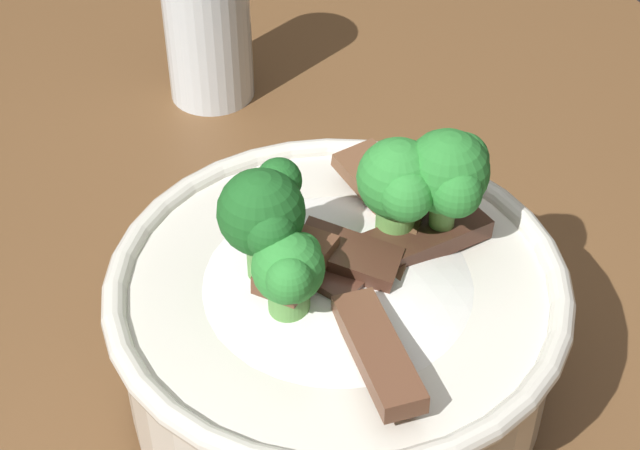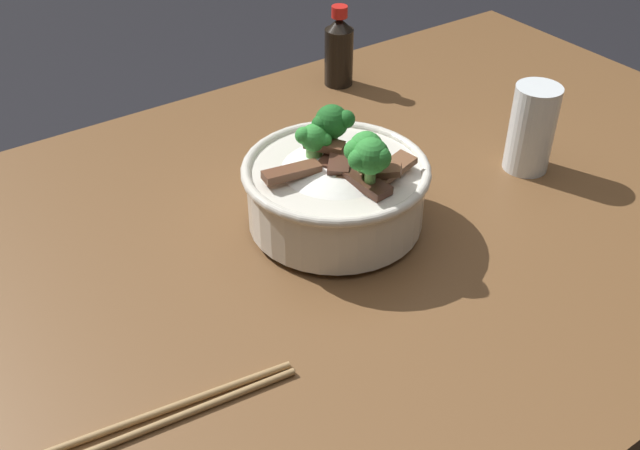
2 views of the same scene
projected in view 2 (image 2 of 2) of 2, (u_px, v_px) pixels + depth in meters
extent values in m
cube|color=brown|center=(392.00, 216.00, 0.96)|extent=(1.19, 0.82, 0.05)
cube|color=brown|center=(465.00, 212.00, 1.66)|extent=(0.07, 0.07, 0.76)
cylinder|color=silver|center=(337.00, 224.00, 0.89)|extent=(0.09, 0.09, 0.01)
cylinder|color=silver|center=(338.00, 197.00, 0.87)|extent=(0.21, 0.21, 0.07)
torus|color=silver|center=(338.00, 171.00, 0.85)|extent=(0.22, 0.22, 0.01)
ellipsoid|color=white|center=(338.00, 185.00, 0.86)|extent=(0.18, 0.18, 0.06)
cube|color=brown|center=(367.00, 173.00, 0.82)|extent=(0.07, 0.07, 0.02)
cube|color=brown|center=(388.00, 172.00, 0.83)|extent=(0.08, 0.04, 0.02)
cube|color=brown|center=(324.00, 145.00, 0.85)|extent=(0.05, 0.05, 0.01)
cube|color=brown|center=(292.00, 172.00, 0.82)|extent=(0.07, 0.03, 0.01)
cube|color=#4C2B1E|center=(340.00, 160.00, 0.84)|extent=(0.05, 0.05, 0.02)
cube|color=#4C2B1E|center=(363.00, 180.00, 0.82)|extent=(0.03, 0.07, 0.01)
cube|color=#4C2B1E|center=(332.00, 157.00, 0.85)|extent=(0.05, 0.04, 0.01)
cylinder|color=#6BA84C|center=(370.00, 179.00, 0.81)|extent=(0.01, 0.01, 0.03)
sphere|color=#2D8433|center=(371.00, 156.00, 0.79)|extent=(0.04, 0.04, 0.04)
sphere|color=#2D8433|center=(359.00, 160.00, 0.78)|extent=(0.02, 0.02, 0.02)
sphere|color=#2D8433|center=(379.00, 158.00, 0.78)|extent=(0.03, 0.03, 0.03)
cylinder|color=#5B9947|center=(332.00, 142.00, 0.87)|extent=(0.02, 0.02, 0.03)
sphere|color=#1E6023|center=(332.00, 121.00, 0.85)|extent=(0.04, 0.04, 0.04)
sphere|color=#1E6023|center=(321.00, 125.00, 0.85)|extent=(0.02, 0.02, 0.02)
sphere|color=#1E6023|center=(346.00, 119.00, 0.85)|extent=(0.02, 0.02, 0.02)
cylinder|color=#5B9947|center=(314.00, 153.00, 0.86)|extent=(0.02, 0.02, 0.02)
sphere|color=green|center=(314.00, 138.00, 0.85)|extent=(0.03, 0.03, 0.03)
sphere|color=green|center=(304.00, 136.00, 0.84)|extent=(0.02, 0.02, 0.02)
sphere|color=green|center=(324.00, 140.00, 0.84)|extent=(0.02, 0.02, 0.02)
cylinder|color=#6BA84C|center=(365.00, 169.00, 0.82)|extent=(0.02, 0.02, 0.03)
sphere|color=green|center=(366.00, 149.00, 0.81)|extent=(0.04, 0.04, 0.04)
sphere|color=green|center=(355.00, 151.00, 0.80)|extent=(0.03, 0.03, 0.03)
sphere|color=green|center=(375.00, 155.00, 0.80)|extent=(0.02, 0.02, 0.02)
cylinder|color=white|center=(524.00, 165.00, 1.00)|extent=(0.06, 0.06, 0.00)
cylinder|color=white|center=(532.00, 129.00, 0.97)|extent=(0.06, 0.06, 0.12)
cylinder|color=silver|center=(529.00, 143.00, 0.98)|extent=(0.05, 0.05, 0.07)
cylinder|color=#9E7A4C|center=(172.00, 407.00, 0.67)|extent=(0.23, 0.04, 0.01)
cylinder|color=#9E7A4C|center=(177.00, 417.00, 0.66)|extent=(0.23, 0.03, 0.01)
cylinder|color=black|center=(339.00, 57.00, 1.19)|extent=(0.05, 0.05, 0.09)
cone|color=black|center=(339.00, 23.00, 1.15)|extent=(0.04, 0.04, 0.02)
cylinder|color=red|center=(340.00, 12.00, 1.14)|extent=(0.03, 0.03, 0.02)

